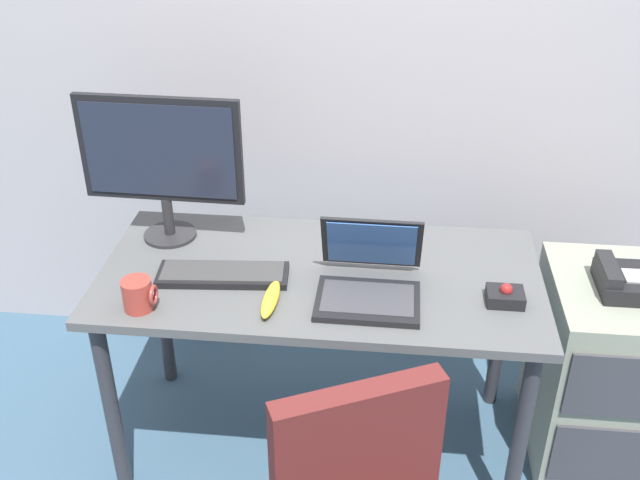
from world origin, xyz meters
TOP-DOWN VIEW (x-y plane):
  - ground_plane at (0.00, 0.00)m, footprint 8.00×8.00m
  - back_wall at (0.00, 0.69)m, footprint 6.00×0.10m
  - desk at (0.00, 0.00)m, footprint 1.40×0.68m
  - file_cabinet at (0.96, 0.08)m, footprint 0.42×0.53m
  - desk_phone at (0.96, 0.07)m, footprint 0.17×0.20m
  - monitor_main at (-0.54, 0.17)m, footprint 0.54×0.18m
  - keyboard at (-0.30, -0.06)m, footprint 0.42×0.17m
  - laptop at (0.16, -0.10)m, footprint 0.31×0.31m
  - trackball_mouse at (0.57, -0.11)m, footprint 0.11×0.09m
  - coffee_mug at (-0.51, -0.25)m, footprint 0.10×0.09m
  - banana at (-0.13, -0.19)m, footprint 0.05×0.19m

SIDE VIEW (x-z plane):
  - ground_plane at x=0.00m, z-range 0.00..0.00m
  - file_cabinet at x=0.96m, z-range 0.00..0.69m
  - desk at x=0.00m, z-range 0.28..1.02m
  - desk_phone at x=0.96m, z-range 0.68..0.77m
  - keyboard at x=-0.30m, z-range 0.74..0.77m
  - banana at x=-0.13m, z-range 0.74..0.78m
  - trackball_mouse at x=0.57m, z-range 0.73..0.79m
  - coffee_mug at x=-0.51m, z-range 0.74..0.83m
  - laptop at x=0.16m, z-range 0.68..0.90m
  - monitor_main at x=-0.54m, z-range 0.78..1.29m
  - back_wall at x=0.00m, z-range 0.00..2.80m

